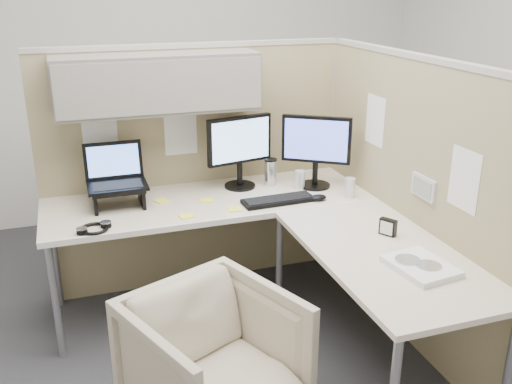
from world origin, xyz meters
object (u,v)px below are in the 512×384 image
object	(u,v)px
desk	(267,226)
monitor_left	(240,146)
keyboard	(278,200)
office_chair	(214,355)

from	to	relation	value
desk	monitor_left	size ratio (longest dim) A/B	4.29
monitor_left	keyboard	size ratio (longest dim) A/B	1.06
keyboard	office_chair	bearing A→B (deg)	-129.23
desk	keyboard	xyz separation A→B (m)	(0.15, 0.22, 0.05)
office_chair	monitor_left	world-z (taller)	monitor_left
office_chair	monitor_left	xyz separation A→B (m)	(0.49, 1.17, 0.65)
desk	office_chair	size ratio (longest dim) A/B	2.82
office_chair	monitor_left	bearing A→B (deg)	44.65
monitor_left	keyboard	distance (m)	0.45
desk	office_chair	world-z (taller)	desk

